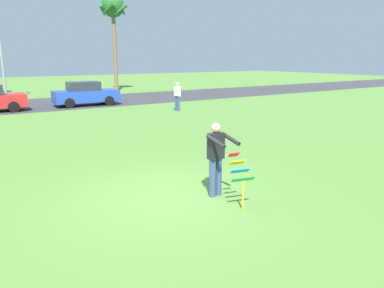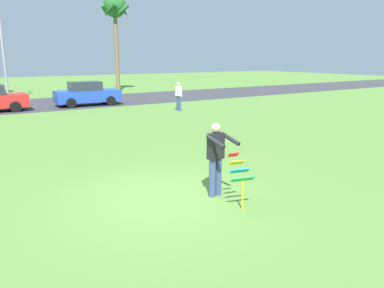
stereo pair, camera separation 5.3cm
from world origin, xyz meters
name	(u,v)px [view 1 (the left image)]	position (x,y,z in m)	size (l,w,h in m)	color
ground_plane	(167,198)	(0.00, 0.00, 0.00)	(120.00, 120.00, 0.00)	#568438
road_strip	(21,106)	(0.00, 20.04, 0.01)	(120.00, 8.00, 0.01)	#38383D
person_kite_flyer	(216,157)	(1.04, -0.51, 0.95)	(0.57, 0.68, 1.73)	#384772
kite_held	(240,172)	(1.08, -1.30, 0.78)	(0.53, 0.70, 1.15)	red
parked_car_blue	(86,94)	(3.71, 17.64, 0.77)	(4.26, 1.96, 1.60)	#2347B7
palm_tree_centre_far	(113,10)	(9.66, 27.01, 7.39)	(2.58, 2.71, 8.83)	brown
streetlight_pole	(0,46)	(-0.27, 24.97, 4.00)	(0.24, 1.65, 7.00)	#9E9EA3
person_walker_near	(177,95)	(7.57, 12.14, 0.93)	(0.30, 0.56, 1.73)	#384772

